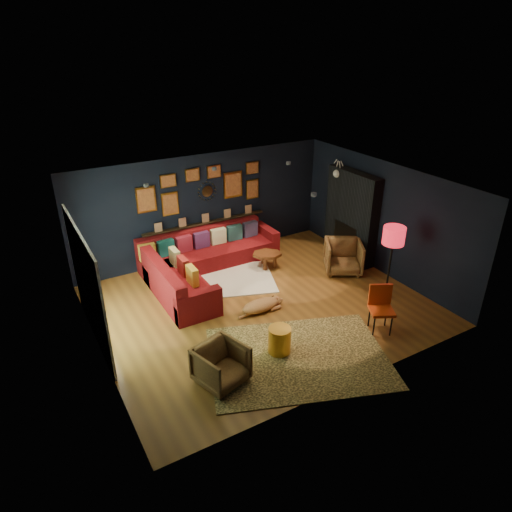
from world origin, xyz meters
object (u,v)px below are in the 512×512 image
armchair_left (221,363)px  coffee_table (267,256)px  orange_chair (381,304)px  floor_lamp (393,239)px  dog (260,303)px  sectional (198,264)px  armchair_right (343,255)px  pouf (175,282)px  gold_stool (280,340)px

armchair_left → coffee_table: bearing=31.5°
armchair_left → orange_chair: orange_chair is taller
coffee_table → orange_chair: size_ratio=0.96×
floor_lamp → dog: (-2.63, 0.85, -1.18)m
dog → floor_lamp: bearing=-18.5°
sectional → armchair_right: (3.06, -1.48, 0.10)m
pouf → armchair_right: 3.94m
sectional → armchair_left: size_ratio=4.55×
armchair_right → dog: armchair_right is taller
sectional → floor_lamp: bearing=-42.5°
coffee_table → armchair_left: bearing=-131.7°
armchair_left → dog: armchair_left is taller
sectional → orange_chair: size_ratio=3.72×
pouf → gold_stool: (0.80, -2.99, 0.07)m
armchair_left → floor_lamp: (4.23, 0.62, 1.00)m
coffee_table → armchair_right: 1.80m
dog → sectional: bearing=102.9°
gold_stool → sectional: bearing=92.0°
pouf → floor_lamp: bearing=-33.9°
sectional → coffee_table: sectional is taller
pouf → gold_stool: 3.10m
pouf → orange_chair: size_ratio=0.52×
armchair_right → orange_chair: orange_chair is taller
coffee_table → dog: 1.96m
gold_stool → dog: 1.35m
orange_chair → pouf: bearing=157.9°
armchair_right → dog: bearing=-137.4°
coffee_table → floor_lamp: bearing=-58.5°
sectional → coffee_table: (1.61, -0.41, -0.01)m
pouf → floor_lamp: (3.80, -2.55, 1.19)m
pouf → orange_chair: bearing=-49.6°
armchair_left → dog: 2.18m
gold_stool → coffee_table: bearing=62.6°
gold_stool → dog: gold_stool is taller
coffee_table → gold_stool: 3.26m
pouf → sectional: bearing=24.2°
sectional → armchair_right: 3.40m
armchair_left → gold_stool: armchair_left is taller
pouf → gold_stool: size_ratio=0.95×
pouf → armchair_right: bearing=-17.4°
coffee_table → floor_lamp: floor_lamp is taller
floor_lamp → dog: floor_lamp is taller
armchair_left → gold_stool: bearing=-8.7°
armchair_right → dog: (-2.58, -0.53, -0.23)m
sectional → armchair_left: (-1.12, -3.48, 0.05)m
sectional → floor_lamp: floor_lamp is taller
armchair_left → armchair_right: size_ratio=0.89×
sectional → floor_lamp: size_ratio=2.09×
orange_chair → dog: bearing=163.1°
gold_stool → pouf: bearing=105.0°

